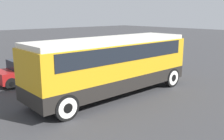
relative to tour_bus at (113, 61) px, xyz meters
The scene contains 4 objects.
ground_plane 1.82m from the tour_bus, behind, with size 120.00×120.00×0.00m, color #38383A.
tour_bus is the anchor object (origin of this frame).
parked_car_near 5.87m from the tour_bus, 111.96° to the left, with size 4.13×1.81×1.49m.
parked_car_mid 8.98m from the tour_bus, 58.78° to the left, with size 4.08×1.90×1.39m.
Camera 1 is at (-8.43, -9.40, 4.19)m, focal length 40.00 mm.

